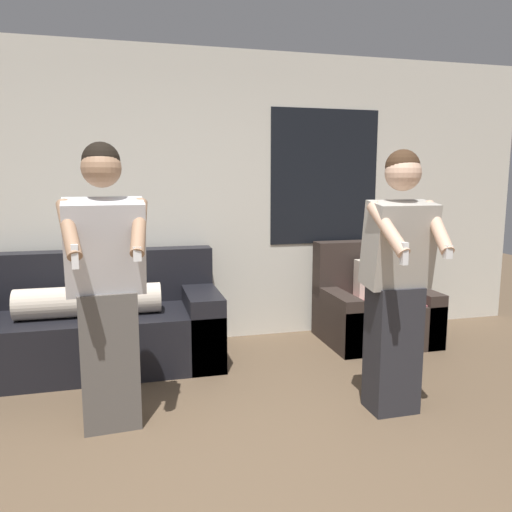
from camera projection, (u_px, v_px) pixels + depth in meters
name	position (u px, v px, depth m)	size (l,w,h in m)	color
wall_back	(190.00, 198.00, 4.62)	(6.96, 0.07, 2.70)	beige
couch	(92.00, 327.00, 4.10)	(2.07, 0.88, 0.92)	black
armchair	(373.00, 308.00, 4.77)	(0.99, 0.80, 0.93)	#332823
person_left	(107.00, 288.00, 2.99)	(0.52, 0.52, 1.74)	#56514C
person_right	(397.00, 282.00, 3.21)	(0.48, 0.48, 1.72)	#28282D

